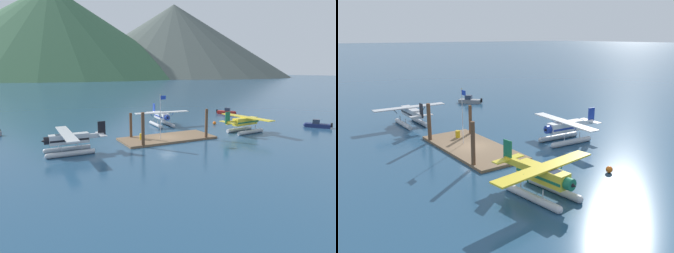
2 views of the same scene
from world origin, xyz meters
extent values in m
plane|color=navy|center=(0.00, 0.00, 0.00)|extent=(1200.00, 1200.00, 0.00)
cube|color=brown|center=(0.00, 0.00, 0.15)|extent=(14.29, 6.25, 0.30)
cylinder|color=brown|center=(-5.23, -2.91, 2.41)|extent=(0.46, 0.46, 4.82)
cylinder|color=brown|center=(5.21, -2.85, 2.34)|extent=(0.43, 0.43, 4.68)
cylinder|color=brown|center=(-4.91, 2.63, 2.01)|extent=(0.42, 0.42, 4.03)
cylinder|color=silver|center=(-1.36, -0.41, 3.55)|extent=(0.08, 0.08, 6.50)
cube|color=#1E3DB2|center=(-0.91, -0.41, 6.45)|extent=(0.90, 0.03, 0.56)
sphere|color=gold|center=(-1.36, -0.41, 6.85)|extent=(0.10, 0.10, 0.10)
cylinder|color=gold|center=(-4.11, 0.33, 0.74)|extent=(0.58, 0.58, 0.88)
torus|color=gold|center=(-4.11, 0.33, 0.74)|extent=(0.62, 0.62, 0.04)
sphere|color=orange|center=(13.96, 6.98, 0.33)|extent=(0.66, 0.66, 0.66)
cone|color=#4C5651|center=(240.05, 438.83, 61.00)|extent=(389.88, 389.88, 122.00)
cone|color=#386042|center=(41.24, 451.49, 66.47)|extent=(418.00, 418.00, 132.94)
cylinder|color=#B7BABF|center=(13.86, -0.32, 0.32)|extent=(5.64, 1.29, 0.64)
sphere|color=#B7BABF|center=(16.64, 0.01, 0.32)|extent=(0.64, 0.64, 0.64)
cylinder|color=#B7BABF|center=(14.16, -2.80, 0.32)|extent=(5.64, 1.29, 0.64)
sphere|color=#B7BABF|center=(16.94, -2.47, 0.32)|extent=(0.64, 0.64, 0.64)
cylinder|color=#B7BABF|center=(15.05, -0.18, 0.99)|extent=(0.10, 0.10, 0.70)
cylinder|color=#B7BABF|center=(12.67, -0.46, 0.99)|extent=(0.10, 0.10, 0.70)
cylinder|color=#B7BABF|center=(15.35, -2.66, 0.99)|extent=(0.10, 0.10, 0.70)
cylinder|color=#B7BABF|center=(12.96, -2.94, 0.99)|extent=(0.10, 0.10, 0.70)
cube|color=yellow|center=(14.01, -1.56, 1.94)|extent=(4.91, 1.80, 1.20)
cube|color=#196B47|center=(14.01, -1.56, 1.84)|extent=(4.82, 1.80, 0.24)
cube|color=#283347|center=(15.08, -1.43, 2.27)|extent=(1.22, 1.18, 0.56)
cube|color=yellow|center=(14.31, -1.52, 2.61)|extent=(2.61, 10.49, 0.14)
cylinder|color=#196B47|center=(14.05, 0.66, 2.27)|extent=(0.15, 0.63, 0.84)
cylinder|color=#196B47|center=(14.57, -3.71, 2.27)|extent=(0.15, 0.63, 0.84)
cylinder|color=#196B47|center=(16.69, -1.24, 1.94)|extent=(0.71, 1.02, 0.96)
cone|color=black|center=(17.14, -1.19, 1.94)|extent=(0.39, 0.40, 0.36)
cube|color=yellow|center=(10.78, -1.94, 2.04)|extent=(2.24, 0.70, 0.56)
cube|color=#196B47|center=(9.89, -2.05, 2.89)|extent=(1.01, 0.24, 1.90)
cube|color=yellow|center=(9.99, -2.03, 2.14)|extent=(1.17, 3.27, 0.10)
cylinder|color=#B7BABF|center=(-14.75, -2.91, 0.32)|extent=(5.61, 0.70, 0.64)
sphere|color=#B7BABF|center=(-17.55, -2.88, 0.32)|extent=(0.64, 0.64, 0.64)
cylinder|color=#B7BABF|center=(-14.73, -0.41, 0.32)|extent=(5.61, 0.70, 0.64)
sphere|color=#B7BABF|center=(-17.53, -0.38, 0.32)|extent=(0.64, 0.64, 0.64)
cylinder|color=#B7BABF|center=(-15.95, -2.90, 0.99)|extent=(0.10, 0.10, 0.70)
cylinder|color=#B7BABF|center=(-13.55, -2.92, 0.99)|extent=(0.10, 0.10, 0.70)
cylinder|color=#B7BABF|center=(-15.93, -0.40, 0.99)|extent=(0.10, 0.10, 0.70)
cylinder|color=#B7BABF|center=(-13.53, -0.42, 0.99)|extent=(0.10, 0.10, 0.70)
cube|color=silver|center=(-14.74, -1.66, 1.94)|extent=(4.81, 1.29, 1.20)
cube|color=black|center=(-14.74, -1.66, 1.84)|extent=(4.72, 1.31, 0.24)
cube|color=#283347|center=(-15.82, -1.65, 2.27)|extent=(1.11, 1.07, 0.56)
cube|color=silver|center=(-15.04, -1.65, 2.61)|extent=(1.51, 10.41, 0.14)
cylinder|color=black|center=(-15.06, -3.85, 2.27)|extent=(0.09, 0.62, 0.84)
cylinder|color=black|center=(-15.02, 0.55, 2.27)|extent=(0.09, 0.62, 0.84)
cylinder|color=black|center=(-17.44, -1.63, 1.94)|extent=(0.61, 0.97, 0.96)
cone|color=black|center=(-17.89, -1.63, 1.94)|extent=(0.35, 0.36, 0.36)
cube|color=silver|center=(-11.49, -1.69, 2.04)|extent=(2.20, 0.46, 0.56)
cube|color=black|center=(-10.59, -1.70, 2.89)|extent=(1.00, 0.13, 1.90)
cube|color=silver|center=(-10.69, -1.70, 2.14)|extent=(0.83, 3.21, 0.10)
cylinder|color=#B7BABF|center=(5.56, 10.60, 0.32)|extent=(1.10, 5.63, 0.64)
sphere|color=#B7BABF|center=(5.33, 7.80, 0.32)|extent=(0.64, 0.64, 0.64)
cylinder|color=#B7BABF|center=(3.07, 10.80, 0.32)|extent=(1.10, 5.63, 0.64)
sphere|color=#B7BABF|center=(2.84, 8.01, 0.32)|extent=(0.64, 0.64, 0.64)
cylinder|color=#B7BABF|center=(5.46, 9.40, 0.99)|extent=(0.10, 0.10, 0.70)
cylinder|color=#B7BABF|center=(5.66, 11.79, 0.99)|extent=(0.10, 0.10, 0.70)
cylinder|color=#B7BABF|center=(2.97, 9.60, 0.99)|extent=(0.10, 0.10, 0.70)
cylinder|color=#B7BABF|center=(3.17, 12.00, 0.99)|extent=(0.10, 0.10, 0.70)
cube|color=white|center=(4.32, 10.70, 1.94)|extent=(1.63, 4.89, 1.20)
cube|color=#1E389E|center=(4.32, 10.70, 1.84)|extent=(1.64, 4.79, 0.24)
cube|color=#283347|center=(4.23, 9.62, 2.27)|extent=(1.14, 1.18, 0.56)
cube|color=white|center=(4.29, 10.40, 2.61)|extent=(10.48, 2.25, 0.14)
cylinder|color=#1E389E|center=(6.48, 10.22, 2.27)|extent=(0.63, 0.13, 0.84)
cylinder|color=#1E389E|center=(2.10, 10.58, 2.27)|extent=(0.63, 0.13, 0.84)
cylinder|color=#1E389E|center=(4.09, 8.01, 1.94)|extent=(1.01, 0.68, 0.96)
cone|color=black|center=(4.06, 7.56, 1.94)|extent=(0.39, 0.38, 0.36)
cube|color=white|center=(4.58, 13.94, 2.04)|extent=(0.62, 2.23, 0.56)
cube|color=#1E389E|center=(4.65, 14.83, 2.89)|extent=(0.20, 1.01, 1.90)
cube|color=white|center=(4.65, 14.73, 2.14)|extent=(3.25, 1.06, 0.10)
cube|color=#B2231E|center=(25.37, 17.86, 0.35)|extent=(3.85, 4.18, 0.70)
sphere|color=#B2231E|center=(26.73, 16.25, 0.35)|extent=(0.70, 0.70, 0.70)
cube|color=#283347|center=(25.57, 17.63, 1.10)|extent=(1.61, 1.63, 0.80)
cube|color=black|center=(23.90, 19.60, 0.60)|extent=(0.48, 0.48, 0.80)
cube|color=navy|center=(29.11, -4.28, 0.35)|extent=(3.67, 4.29, 0.70)
sphere|color=navy|center=(27.89, -2.58, 0.35)|extent=(0.70, 0.70, 0.70)
cube|color=#283347|center=(28.94, -4.04, 1.10)|extent=(1.59, 1.62, 0.80)
cube|color=black|center=(30.45, -6.13, 0.60)|extent=(0.48, 0.47, 0.80)
camera|label=1|loc=(-20.81, -40.24, 10.34)|focal=32.33mm
camera|label=2|loc=(33.58, -19.09, 12.73)|focal=37.29mm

